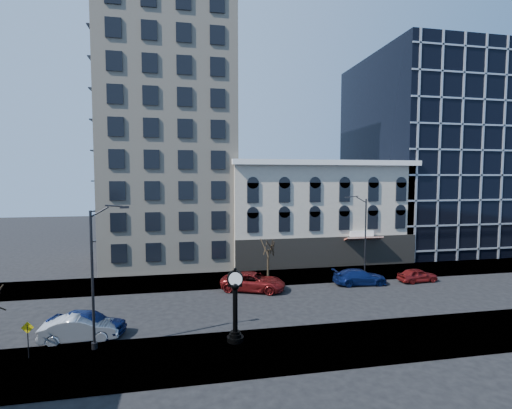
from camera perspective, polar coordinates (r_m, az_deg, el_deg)
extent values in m
plane|color=black|center=(31.23, -2.28, -15.38)|extent=(160.00, 160.00, 0.00)
cube|color=gray|center=(38.78, -4.11, -11.41)|extent=(160.00, 6.00, 0.12)
cube|color=gray|center=(23.92, 0.85, -21.51)|extent=(160.00, 6.00, 0.12)
cube|color=#BEB098|center=(48.91, -13.06, 14.08)|extent=(15.00, 15.00, 38.00)
cube|color=#C0B49E|center=(48.22, 8.98, -1.23)|extent=(22.00, 10.00, 12.00)
cube|color=white|center=(43.21, 11.44, 6.36)|extent=(22.60, 0.80, 0.60)
cube|color=black|center=(44.15, 11.17, -7.25)|extent=(22.00, 0.30, 3.60)
cube|color=maroon|center=(45.04, 16.20, -5.05)|extent=(4.50, 1.18, 0.55)
cube|color=black|center=(62.08, 25.17, 6.99)|extent=(20.00, 20.00, 28.00)
cylinder|color=black|center=(24.90, -3.20, -19.92)|extent=(1.07, 1.07, 0.29)
cylinder|color=black|center=(24.81, -3.21, -19.41)|extent=(0.77, 0.77, 0.19)
cylinder|color=black|center=(24.74, -3.21, -19.04)|extent=(0.58, 0.58, 0.15)
cylinder|color=black|center=(24.20, -3.22, -15.83)|extent=(0.31, 0.31, 2.81)
sphere|color=black|center=(23.73, -3.24, -12.42)|extent=(0.54, 0.54, 0.54)
cube|color=black|center=(23.71, -3.24, -12.20)|extent=(0.89, 0.33, 0.24)
cylinder|color=black|center=(23.60, -3.24, -11.29)|extent=(1.04, 0.45, 1.01)
cylinder|color=white|center=(23.44, -3.19, -11.40)|extent=(0.85, 0.14, 0.85)
cylinder|color=white|center=(23.76, -3.30, -11.19)|extent=(0.85, 0.14, 0.85)
sphere|color=black|center=(23.45, -3.25, -9.92)|extent=(0.19, 0.19, 0.19)
cylinder|color=black|center=(24.51, -23.86, -10.65)|extent=(0.16, 0.16, 8.37)
cylinder|color=black|center=(25.79, -23.59, -19.27)|extent=(0.35, 0.35, 0.39)
cube|color=black|center=(23.74, -19.70, -0.40)|extent=(0.56, 0.29, 0.14)
cylinder|color=black|center=(40.77, 16.47, -4.88)|extent=(0.15, 0.15, 8.13)
cylinder|color=black|center=(41.54, 16.37, -10.16)|extent=(0.34, 0.34, 0.38)
cube|color=black|center=(40.07, 14.07, 1.06)|extent=(0.56, 0.35, 0.13)
cylinder|color=#2E2417|center=(38.34, 1.87, -9.16)|extent=(0.23, 0.23, 3.02)
cylinder|color=black|center=(25.99, -31.65, -17.49)|extent=(0.05, 0.05, 1.96)
cube|color=yellow|center=(25.71, -31.72, -15.82)|extent=(0.69, 0.07, 0.69)
imported|color=#0C194C|center=(27.98, -24.54, -16.25)|extent=(5.33, 3.21, 1.70)
imported|color=#A5A8AD|center=(27.43, -25.38, -16.84)|extent=(4.80, 1.83, 1.56)
imported|color=maroon|center=(35.03, -0.41, -11.79)|extent=(6.54, 4.79, 1.65)
imported|color=#0C194C|center=(38.32, 15.68, -10.67)|extent=(5.33, 2.45, 1.51)
imported|color=maroon|center=(41.18, 23.57, -9.93)|extent=(4.11, 1.91, 1.36)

